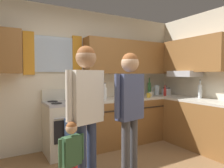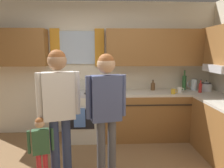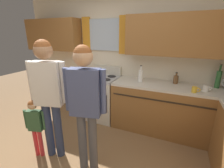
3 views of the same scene
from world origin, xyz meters
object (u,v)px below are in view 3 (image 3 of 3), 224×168
mug_ceramic_white (206,88)px  adult_holding_child (48,88)px  bottle_wine_green (218,79)px  bottle_squat_brown (176,79)px  bottle_milk_white (141,76)px  mug_mustard_yellow (195,90)px  small_child (35,122)px  stove_oven (103,97)px  adult_in_plaid (85,97)px

mug_ceramic_white → adult_holding_child: adult_holding_child is taller
bottle_wine_green → bottle_squat_brown: bottle_wine_green is taller
bottle_milk_white → bottle_squat_brown: bottle_milk_white is taller
mug_mustard_yellow → bottle_milk_white: bearing=166.4°
bottle_milk_white → small_child: 1.87m
mug_mustard_yellow → bottle_wine_green: bearing=48.5°
bottle_wine_green → stove_oven: bearing=-175.1°
bottle_wine_green → small_child: 2.90m
bottle_wine_green → mug_ceramic_white: bottle_wine_green is taller
mug_mustard_yellow → small_child: bearing=-149.3°
adult_holding_child → mug_ceramic_white: bearing=31.6°
mug_mustard_yellow → adult_in_plaid: adult_in_plaid is taller
bottle_squat_brown → adult_in_plaid: size_ratio=0.13×
stove_oven → small_child: (-0.34, -1.42, 0.09)m
mug_mustard_yellow → mug_ceramic_white: mug_ceramic_white is taller
bottle_milk_white → bottle_squat_brown: size_ratio=1.53×
stove_oven → bottle_wine_green: bottle_wine_green is taller
bottle_milk_white → adult_in_plaid: (-0.34, -1.31, 0.01)m
stove_oven → mug_ceramic_white: 1.90m
small_child → adult_in_plaid: bearing=7.3°
mug_ceramic_white → small_child: mug_ceramic_white is taller
mug_mustard_yellow → small_child: size_ratio=0.13×
stove_oven → mug_ceramic_white: size_ratio=8.76×
small_child → bottle_milk_white: bearing=51.2°
mug_ceramic_white → bottle_squat_brown: bearing=151.3°
mug_mustard_yellow → adult_in_plaid: bearing=-138.1°
stove_oven → adult_holding_child: 1.44m
bottle_milk_white → bottle_squat_brown: (0.60, 0.16, -0.04)m
mug_mustard_yellow → bottle_squat_brown: bearing=127.6°
bottle_squat_brown → small_child: 2.38m
bottle_wine_green → mug_mustard_yellow: 0.53m
bottle_milk_white → mug_ceramic_white: 1.05m
bottle_squat_brown → adult_holding_child: (-1.52, -1.46, 0.09)m
mug_mustard_yellow → small_child: (-2.02, -1.20, -0.39)m
mug_ceramic_white → adult_holding_child: size_ratio=0.07×
bottle_wine_green → adult_in_plaid: adult_in_plaid is taller
adult_holding_child → small_child: 0.56m
stove_oven → adult_in_plaid: bearing=-71.1°
bottle_squat_brown → adult_in_plaid: bearing=-122.6°
stove_oven → mug_mustard_yellow: stove_oven is taller
mug_ceramic_white → adult_holding_child: (-1.97, -1.21, 0.11)m
bottle_squat_brown → bottle_wine_green: bearing=1.9°
mug_ceramic_white → adult_in_plaid: size_ratio=0.08×
bottle_milk_white → mug_ceramic_white: bearing=-4.8°
stove_oven → bottle_milk_white: (0.79, -0.00, 0.55)m
bottle_squat_brown → stove_oven: bearing=-173.7°
bottle_wine_green → bottle_squat_brown: 0.64m
bottle_wine_green → adult_holding_child: adult_holding_child is taller
bottle_wine_green → bottle_squat_brown: size_ratio=1.92×
mug_ceramic_white → adult_in_plaid: (-1.39, -1.22, 0.08)m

